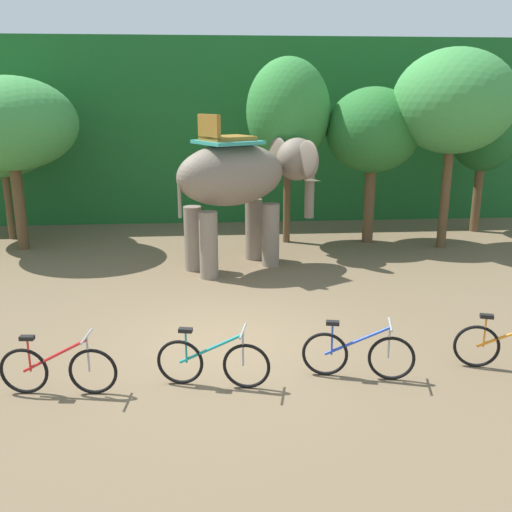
# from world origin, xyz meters

# --- Properties ---
(ground_plane) EXTENTS (80.00, 80.00, 0.00)m
(ground_plane) POSITION_xyz_m (0.00, 0.00, 0.00)
(ground_plane) COLOR brown
(foliage_hedge) EXTENTS (36.00, 6.00, 6.04)m
(foliage_hedge) POSITION_xyz_m (0.00, 12.95, 3.02)
(foliage_hedge) COLOR #1E6028
(foliage_hedge) RESTS_ON ground
(tree_far_left) EXTENTS (3.33, 3.33, 4.65)m
(tree_far_left) POSITION_xyz_m (-6.26, 8.14, 3.26)
(tree_far_left) COLOR brown
(tree_far_left) RESTS_ON ground
(tree_left) EXTENTS (3.56, 3.56, 4.72)m
(tree_left) POSITION_xyz_m (-5.52, 6.85, 3.46)
(tree_left) COLOR brown
(tree_left) RESTS_ON ground
(tree_right) EXTENTS (2.36, 2.36, 5.24)m
(tree_right) POSITION_xyz_m (2.01, 7.10, 3.75)
(tree_right) COLOR brown
(tree_right) RESTS_ON ground
(tree_far_right) EXTENTS (2.66, 2.66, 4.45)m
(tree_far_right) POSITION_xyz_m (4.40, 6.89, 3.23)
(tree_far_right) COLOR brown
(tree_far_right) RESTS_ON ground
(tree_center_right) EXTENTS (3.26, 3.26, 5.44)m
(tree_center_right) POSITION_xyz_m (6.35, 6.14, 4.03)
(tree_center_right) COLOR brown
(tree_center_right) RESTS_ON ground
(tree_center) EXTENTS (2.07, 2.07, 4.45)m
(tree_center) POSITION_xyz_m (8.20, 8.03, 3.16)
(tree_center) COLOR brown
(tree_center) RESTS_ON ground
(elephant) EXTENTS (4.07, 3.19, 3.78)m
(elephant) POSITION_xyz_m (0.61, 4.75, 2.20)
(elephant) COLOR gray
(elephant) RESTS_ON ground
(bike_red) EXTENTS (1.71, 0.52, 0.92)m
(bike_red) POSITION_xyz_m (-2.43, -1.55, 0.39)
(bike_red) COLOR black
(bike_red) RESTS_ON ground
(bike_teal) EXTENTS (1.68, 0.55, 0.92)m
(bike_teal) POSITION_xyz_m (-0.20, -1.49, 0.39)
(bike_teal) COLOR black
(bike_teal) RESTS_ON ground
(bike_blue) EXTENTS (1.68, 0.57, 0.92)m
(bike_blue) POSITION_xyz_m (2.00, -1.40, 0.39)
(bike_blue) COLOR black
(bike_blue) RESTS_ON ground
(bike_orange) EXTENTS (1.65, 0.66, 0.92)m
(bike_orange) POSITION_xyz_m (4.45, -1.34, 0.39)
(bike_orange) COLOR black
(bike_orange) RESTS_ON ground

